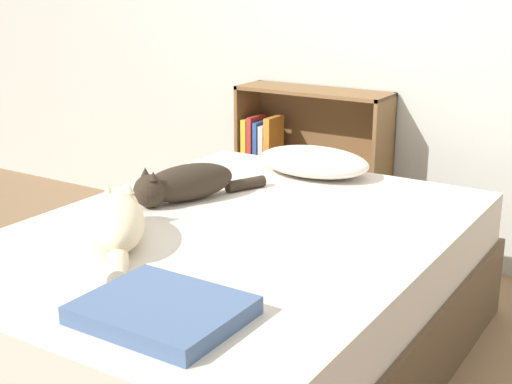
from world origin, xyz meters
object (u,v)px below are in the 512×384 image
cat_light (119,222)px  bookshelf (308,163)px  bed (235,299)px  cat_dark (183,184)px  pillow (313,162)px

cat_light → bookshelf: 1.68m
bed → cat_light: 0.55m
bed → bookshelf: size_ratio=2.32×
bed → bookshelf: 1.41m
cat_dark → pillow: bearing=-177.7°
cat_dark → bookshelf: (-0.05, 1.18, -0.18)m
bookshelf → cat_light: bearing=-84.7°
bed → cat_dark: (-0.36, 0.16, 0.36)m
bed → bookshelf: bookshelf is taller
pillow → cat_dark: (-0.26, -0.64, 0.01)m
pillow → bookshelf: size_ratio=0.62×
bed → cat_light: (-0.26, -0.32, 0.36)m
cat_light → cat_dark: size_ratio=0.93×
bed → pillow: pillow is taller
bookshelf → cat_dark: bearing=-87.3°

